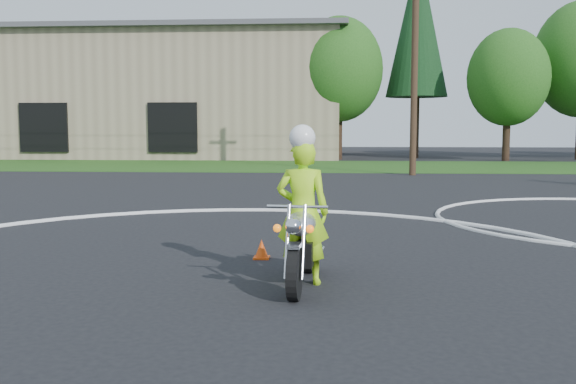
{
  "coord_description": "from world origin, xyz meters",
  "views": [
    {
      "loc": [
        1.63,
        -6.29,
        2.02
      ],
      "look_at": [
        0.99,
        2.78,
        1.1
      ],
      "focal_mm": 40.0,
      "sensor_mm": 36.0,
      "label": 1
    }
  ],
  "objects": [
    {
      "name": "ground",
      "position": [
        0.0,
        0.0,
        0.0
      ],
      "size": [
        120.0,
        120.0,
        0.0
      ],
      "primitive_type": "plane",
      "color": "black",
      "rests_on": "ground"
    },
    {
      "name": "treeline",
      "position": [
        14.78,
        34.61,
        6.62
      ],
      "size": [
        38.2,
        8.1,
        14.52
      ],
      "color": "#382619",
      "rests_on": "ground"
    },
    {
      "name": "warehouse",
      "position": [
        -18.0,
        39.99,
        4.16
      ],
      "size": [
        41.0,
        17.0,
        8.3
      ],
      "color": "tan",
      "rests_on": "ground"
    },
    {
      "name": "primary_motorcycle",
      "position": [
        1.25,
        1.73,
        0.54
      ],
      "size": [
        0.74,
        2.11,
        1.11
      ],
      "rotation": [
        0.0,
        0.0,
        -0.08
      ],
      "color": "black",
      "rests_on": "ground"
    },
    {
      "name": "rider_primary_grp",
      "position": [
        1.25,
        1.87,
        0.99
      ],
      "size": [
        0.71,
        0.5,
        2.06
      ],
      "rotation": [
        0.0,
        0.0,
        -0.08
      ],
      "color": "#B2FC1A",
      "rests_on": "ground"
    },
    {
      "name": "grass_strip",
      "position": [
        0.0,
        27.0,
        0.01
      ],
      "size": [
        120.0,
        10.0,
        0.02
      ],
      "primitive_type": "cube",
      "color": "#1E4714",
      "rests_on": "ground"
    },
    {
      "name": "utility_poles",
      "position": [
        5.0,
        21.0,
        5.2
      ],
      "size": [
        41.6,
        1.12,
        10.0
      ],
      "color": "#473321",
      "rests_on": "ground"
    },
    {
      "name": "traffic_cones",
      "position": [
        1.61,
        1.86,
        0.14
      ],
      "size": [
        16.25,
        12.37,
        0.3
      ],
      "color": "#E0450B",
      "rests_on": "ground"
    },
    {
      "name": "course_markings",
      "position": [
        2.17,
        4.35,
        0.01
      ],
      "size": [
        19.05,
        19.05,
        0.12
      ],
      "color": "silver",
      "rests_on": "ground"
    }
  ]
}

